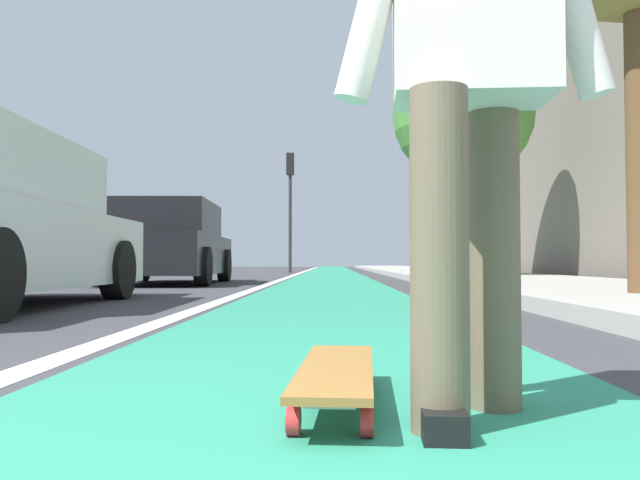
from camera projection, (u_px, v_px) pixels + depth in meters
name	position (u px, v px, depth m)	size (l,w,h in m)	color
ground_plane	(330.00, 285.00, 10.83)	(80.00, 80.00, 0.00)	#38383D
bike_lane_paint	(331.00, 272.00, 24.82)	(56.00, 1.90, 0.00)	#288466
lane_stripe_white	(298.00, 274.00, 20.85)	(52.00, 0.16, 0.01)	silver
sidewalk_curb	(439.00, 273.00, 18.77)	(52.00, 3.20, 0.13)	#9E9B93
building_facade	(493.00, 143.00, 22.87)	(40.00, 1.20, 9.37)	#6E655A
skateboard	(336.00, 373.00, 1.77)	(0.85, 0.25, 0.11)	red
skater_person	(470.00, 56.00, 1.64)	(0.45, 0.72, 1.64)	brown
parked_car_mid	(169.00, 245.00, 11.64)	(4.24, 2.02, 1.49)	black
traffic_light	(290.00, 190.00, 23.21)	(0.33, 0.28, 4.39)	#2D2D2D
street_tree_mid	(463.00, 114.00, 13.49)	(2.98, 2.98, 5.05)	brown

